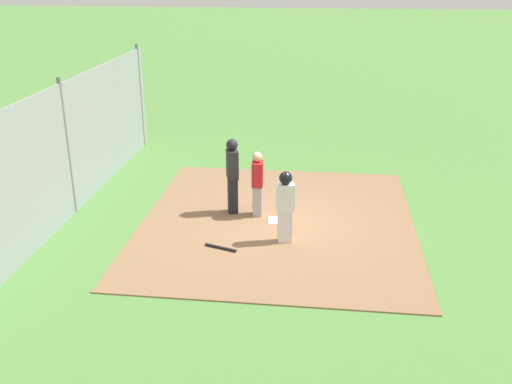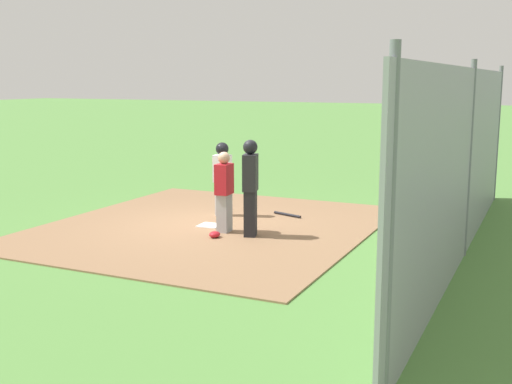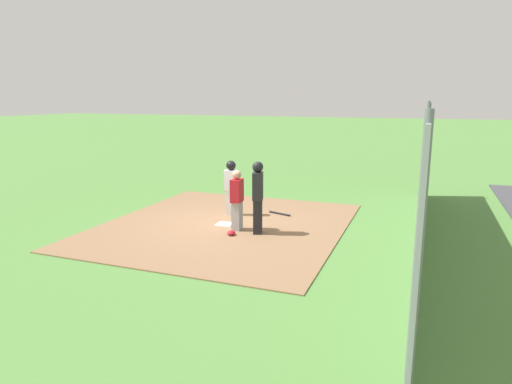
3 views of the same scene
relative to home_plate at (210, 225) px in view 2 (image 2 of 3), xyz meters
name	(u,v)px [view 2 (image 2 of 3)]	position (x,y,z in m)	size (l,w,h in m)	color
ground_plane	(210,227)	(0.00, 0.00, -0.04)	(140.00, 140.00, 0.00)	#51843D
dirt_infield	(210,226)	(0.00, 0.00, -0.03)	(7.20, 6.40, 0.03)	#896647
home_plate	(210,225)	(0.00, 0.00, 0.00)	(0.44, 0.44, 0.02)	white
catcher	(224,191)	(-0.32, -0.52, 0.82)	(0.39, 0.28, 1.60)	#9E9EA3
umpire	(250,185)	(-0.42, -1.14, 0.99)	(0.44, 0.36, 1.87)	black
runner	(222,174)	(1.03, 0.24, 0.92)	(0.33, 0.43, 1.63)	silver
baseball_bat	(287,215)	(1.58, -1.09, 0.02)	(0.06, 0.06, 0.75)	black
catcher_mask	(215,234)	(-0.83, -0.57, 0.05)	(0.24, 0.20, 0.12)	#B21923
backstop_fence	(468,164)	(0.00, -5.04, 1.56)	(12.00, 0.10, 3.35)	#93999E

